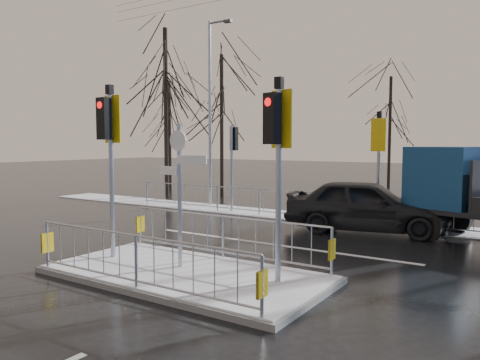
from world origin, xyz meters
The scene contains 12 objects.
ground centered at (0.00, 0.00, 0.00)m, with size 120.00×120.00×0.00m, color black.
snow_verge centered at (0.00, 8.60, 0.02)m, with size 30.00×2.00×0.04m, color silver.
lane_markings centered at (0.00, -0.33, 0.00)m, with size 8.00×11.38×0.01m.
traffic_island centered at (-0.01, 0.01, 0.39)m, with size 6.00×3.04×4.15m.
far_kerb_fixtures centered at (0.29, 8.09, 1.02)m, with size 18.00×0.65×3.83m.
car_far_lane centered at (1.53, 6.99, 0.85)m, with size 2.00×4.97×1.69m, color black.
flatbed_truck centered at (4.61, 7.33, 1.44)m, with size 6.19×3.60×2.71m.
tree_near_a centered at (-10.50, 11.00, 6.11)m, with size 4.75×4.75×8.97m.
tree_near_b centered at (-8.00, 12.50, 5.15)m, with size 4.00×4.00×7.55m.
tree_near_c centered at (-12.50, 13.50, 4.50)m, with size 3.50×3.50×6.61m.
tree_far_a centered at (-2.00, 22.00, 4.82)m, with size 3.75×3.75×7.08m.
street_lamp_left centered at (-6.43, 9.50, 4.49)m, with size 1.25×0.18×8.20m.
Camera 1 is at (6.27, -7.40, 2.82)m, focal length 35.00 mm.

